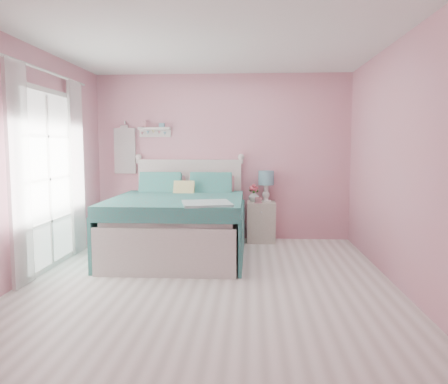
# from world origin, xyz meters

# --- Properties ---
(floor) EXTENTS (4.50, 4.50, 0.00)m
(floor) POSITION_xyz_m (0.00, 0.00, 0.00)
(floor) COLOR beige
(floor) RESTS_ON ground
(room_shell) EXTENTS (4.50, 4.50, 4.50)m
(room_shell) POSITION_xyz_m (0.00, 0.00, 1.58)
(room_shell) COLOR pink
(room_shell) RESTS_ON floor
(bed) EXTENTS (1.73, 2.19, 1.27)m
(bed) POSITION_xyz_m (-0.52, 1.16, 0.42)
(bed) COLOR silver
(bed) RESTS_ON floor
(nightstand) EXTENTS (0.43, 0.43, 0.62)m
(nightstand) POSITION_xyz_m (0.61, 2.02, 0.31)
(nightstand) COLOR beige
(nightstand) RESTS_ON floor
(table_lamp) EXTENTS (0.24, 0.24, 0.48)m
(table_lamp) POSITION_xyz_m (0.69, 2.08, 0.95)
(table_lamp) COLOR white
(table_lamp) RESTS_ON nightstand
(vase) EXTENTS (0.19, 0.19, 0.17)m
(vase) POSITION_xyz_m (0.50, 2.07, 0.71)
(vase) COLOR silver
(vase) RESTS_ON nightstand
(teacup) EXTENTS (0.11, 0.11, 0.09)m
(teacup) POSITION_xyz_m (0.57, 1.88, 0.66)
(teacup) COLOR #BD7E89
(teacup) RESTS_ON nightstand
(roses) EXTENTS (0.14, 0.11, 0.12)m
(roses) POSITION_xyz_m (0.50, 2.07, 0.83)
(roses) COLOR #D4485C
(roses) RESTS_ON vase
(wall_shelf) EXTENTS (0.50, 0.15, 0.25)m
(wall_shelf) POSITION_xyz_m (-1.07, 2.19, 1.73)
(wall_shelf) COLOR silver
(wall_shelf) RESTS_ON room_shell
(hanging_dress) EXTENTS (0.34, 0.03, 0.72)m
(hanging_dress) POSITION_xyz_m (-1.55, 2.18, 1.40)
(hanging_dress) COLOR white
(hanging_dress) RESTS_ON room_shell
(french_door) EXTENTS (0.04, 1.32, 2.16)m
(french_door) POSITION_xyz_m (-1.97, 0.40, 1.07)
(french_door) COLOR silver
(french_door) RESTS_ON floor
(curtain_near) EXTENTS (0.04, 0.40, 2.32)m
(curtain_near) POSITION_xyz_m (-1.92, -0.34, 1.18)
(curtain_near) COLOR white
(curtain_near) RESTS_ON floor
(curtain_far) EXTENTS (0.04, 0.40, 2.32)m
(curtain_far) POSITION_xyz_m (-1.92, 1.14, 1.18)
(curtain_far) COLOR white
(curtain_far) RESTS_ON floor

